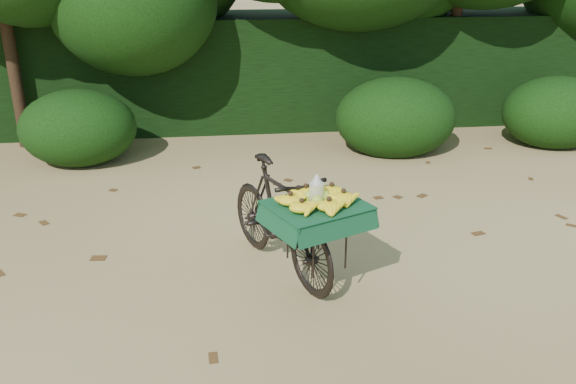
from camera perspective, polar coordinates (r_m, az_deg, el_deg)
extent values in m
plane|color=tan|center=(5.09, 7.05, -11.56)|extent=(80.00, 80.00, 0.00)
imported|color=black|center=(5.51, -0.77, -2.48)|extent=(1.15, 1.78, 1.04)
cube|color=black|center=(4.91, 2.72, -1.38)|extent=(0.53, 0.57, 0.03)
cube|color=#124520|center=(4.90, 2.73, -1.19)|extent=(0.94, 0.87, 0.01)
ellipsoid|color=#97AB29|center=(4.92, 3.45, -0.44)|extent=(0.10, 0.08, 0.11)
ellipsoid|color=#97AB29|center=(4.90, 2.03, -0.48)|extent=(0.10, 0.08, 0.11)
ellipsoid|color=#97AB29|center=(4.82, 2.73, -0.90)|extent=(0.10, 0.08, 0.11)
cylinder|color=#EAE5C6|center=(4.87, 2.68, -0.03)|extent=(0.12, 0.12, 0.16)
cube|color=black|center=(10.64, -0.89, 11.50)|extent=(26.00, 1.80, 1.80)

